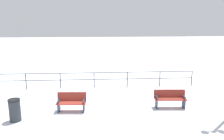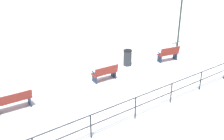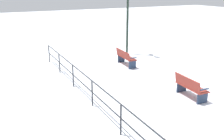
# 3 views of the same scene
# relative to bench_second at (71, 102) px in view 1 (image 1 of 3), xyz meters

# --- Properties ---
(ground_plane) EXTENTS (80.00, 80.00, 0.00)m
(ground_plane) POSITION_rel_bench_second_xyz_m (0.02, -0.00, -0.44)
(ground_plane) COLOR white
(ground_plane) RESTS_ON ground
(bench_second) EXTENTS (0.65, 1.41, 0.86)m
(bench_second) POSITION_rel_bench_second_xyz_m (0.00, 0.00, 0.00)
(bench_second) COLOR maroon
(bench_second) RESTS_ON ground
(bench_third) EXTENTS (0.60, 1.57, 0.86)m
(bench_third) POSITION_rel_bench_second_xyz_m (-0.11, 4.77, 0.03)
(bench_third) COLOR maroon
(bench_third) RESTS_ON ground
(waterfront_railing) EXTENTS (0.05, 14.67, 0.98)m
(waterfront_railing) POSITION_rel_bench_second_xyz_m (-3.62, -0.00, 0.23)
(waterfront_railing) COLOR #26282D
(waterfront_railing) RESTS_ON ground
(trash_bin) EXTENTS (0.50, 0.50, 0.97)m
(trash_bin) POSITION_rel_bench_second_xyz_m (0.94, -2.30, 0.05)
(trash_bin) COLOR #2D3338
(trash_bin) RESTS_ON ground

